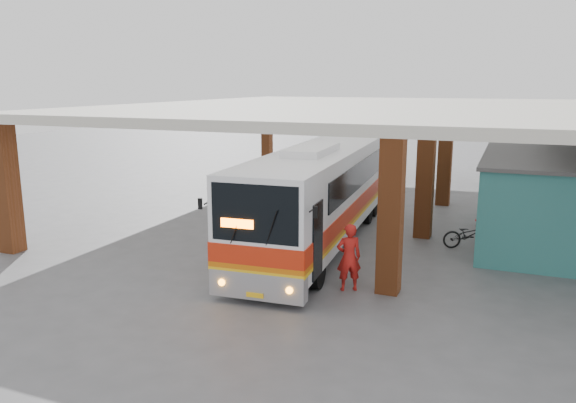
{
  "coord_description": "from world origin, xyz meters",
  "views": [
    {
      "loc": [
        5.86,
        -17.37,
        5.56
      ],
      "look_at": [
        -1.14,
        0.0,
        1.59
      ],
      "focal_mm": 35.0,
      "sensor_mm": 36.0,
      "label": 1
    }
  ],
  "objects_px": {
    "red_chair": "(486,218)",
    "motorcycle": "(469,235)",
    "pedestrian": "(349,257)",
    "coach_bus": "(319,195)"
  },
  "relations": [
    {
      "from": "coach_bus",
      "to": "red_chair",
      "type": "xyz_separation_m",
      "value": [
        5.35,
        4.6,
        -1.35
      ]
    },
    {
      "from": "pedestrian",
      "to": "red_chair",
      "type": "relative_size",
      "value": 2.09
    },
    {
      "from": "coach_bus",
      "to": "motorcycle",
      "type": "relative_size",
      "value": 6.8
    },
    {
      "from": "motorcycle",
      "to": "pedestrian",
      "type": "distance_m",
      "value": 6.07
    },
    {
      "from": "coach_bus",
      "to": "red_chair",
      "type": "bearing_deg",
      "value": 36.92
    },
    {
      "from": "pedestrian",
      "to": "red_chair",
      "type": "bearing_deg",
      "value": -139.68
    },
    {
      "from": "red_chair",
      "to": "motorcycle",
      "type": "bearing_deg",
      "value": -120.23
    },
    {
      "from": "motorcycle",
      "to": "red_chair",
      "type": "xyz_separation_m",
      "value": [
        0.4,
        3.11,
        -0.06
      ]
    },
    {
      "from": "motorcycle",
      "to": "red_chair",
      "type": "distance_m",
      "value": 3.13
    },
    {
      "from": "coach_bus",
      "to": "pedestrian",
      "type": "relative_size",
      "value": 6.59
    }
  ]
}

